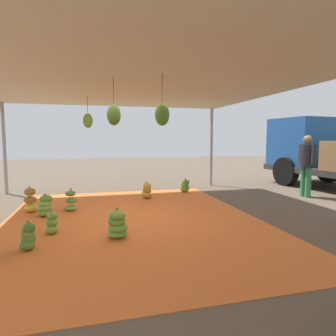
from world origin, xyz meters
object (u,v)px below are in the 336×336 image
banana_bunch_6 (71,201)px  banana_bunch_7 (45,206)px  banana_bunch_8 (28,237)px  banana_bunch_3 (30,201)px  banana_bunch_5 (185,186)px  banana_bunch_1 (147,191)px  banana_bunch_0 (117,225)px  banana_bunch_4 (52,223)px  worker_0 (307,161)px

banana_bunch_6 → banana_bunch_7: banana_bunch_6 is taller
banana_bunch_7 → banana_bunch_8: banana_bunch_7 is taller
banana_bunch_3 → banana_bunch_7: size_ratio=1.19×
banana_bunch_3 → banana_bunch_7: 0.61m
banana_bunch_3 → banana_bunch_7: (0.48, 0.38, -0.04)m
banana_bunch_5 → banana_bunch_8: bearing=-43.2°
banana_bunch_1 → banana_bunch_7: banana_bunch_7 is taller
banana_bunch_0 → banana_bunch_1: bearing=161.0°
banana_bunch_4 → banana_bunch_8: banana_bunch_8 is taller
banana_bunch_3 → banana_bunch_6: banana_bunch_3 is taller
banana_bunch_7 → banana_bunch_8: 1.97m
banana_bunch_3 → worker_0: 7.31m
banana_bunch_3 → banana_bunch_0: bearing=37.9°
banana_bunch_7 → banana_bunch_6: bearing=126.6°
banana_bunch_6 → worker_0: worker_0 is taller
banana_bunch_5 → banana_bunch_7: (1.99, -3.77, 0.03)m
banana_bunch_6 → banana_bunch_4: bearing=-7.2°
banana_bunch_1 → banana_bunch_5: (-0.72, 1.34, -0.03)m
banana_bunch_1 → banana_bunch_5: bearing=118.2°
banana_bunch_3 → banana_bunch_5: bearing=110.0°
banana_bunch_3 → worker_0: bearing=89.8°
banana_bunch_4 → banana_bunch_8: size_ratio=0.94×
banana_bunch_6 → banana_bunch_7: (0.37, -0.49, -0.00)m
worker_0 → banana_bunch_1: bearing=-100.4°
banana_bunch_7 → banana_bunch_1: bearing=117.6°
banana_bunch_7 → banana_bunch_3: bearing=-141.6°
banana_bunch_1 → banana_bunch_6: bearing=-65.0°
banana_bunch_1 → worker_0: worker_0 is taller
banana_bunch_0 → banana_bunch_6: 2.32m
banana_bunch_1 → worker_0: size_ratio=0.27×
banana_bunch_7 → banana_bunch_4: bearing=13.1°
banana_bunch_1 → worker_0: 4.61m
banana_bunch_4 → banana_bunch_5: bearing=132.9°
banana_bunch_0 → banana_bunch_3: size_ratio=0.88×
banana_bunch_0 → banana_bunch_4: (-0.53, -1.09, -0.04)m
banana_bunch_4 → banana_bunch_7: banana_bunch_7 is taller
banana_bunch_6 → banana_bunch_8: 2.37m
banana_bunch_3 → banana_bunch_1: bearing=105.7°
banana_bunch_1 → worker_0: bearing=79.6°
banana_bunch_3 → banana_bunch_8: size_ratio=1.29×
banana_bunch_6 → banana_bunch_8: size_ratio=1.17×
banana_bunch_3 → banana_bunch_7: banana_bunch_3 is taller
banana_bunch_0 → worker_0: size_ratio=0.29×
banana_bunch_8 → banana_bunch_3: bearing=-170.0°
banana_bunch_7 → banana_bunch_0: bearing=37.8°
banana_bunch_1 → banana_bunch_4: banana_bunch_1 is taller
banana_bunch_4 → banana_bunch_7: 1.28m
banana_bunch_8 → banana_bunch_5: bearing=136.8°
banana_bunch_0 → banana_bunch_7: (-1.78, -1.38, -0.01)m
banana_bunch_1 → banana_bunch_4: size_ratio=1.13×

